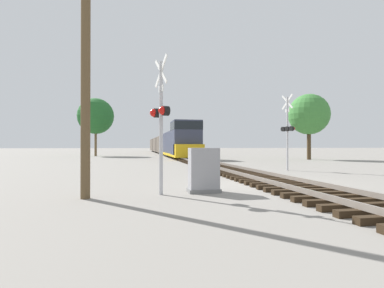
% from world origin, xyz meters
% --- Properties ---
extents(ground_plane, '(400.00, 400.00, 0.00)m').
position_xyz_m(ground_plane, '(0.00, 0.00, 0.00)').
color(ground_plane, gray).
extents(rail_track_bed, '(2.60, 160.00, 0.31)m').
position_xyz_m(rail_track_bed, '(0.00, -0.00, 0.14)').
color(rail_track_bed, black).
rests_on(rail_track_bed, ground).
extents(freight_train, '(3.11, 57.88, 4.32)m').
position_xyz_m(freight_train, '(0.00, 46.33, 1.80)').
color(freight_train, '#33384C').
rests_on(freight_train, ground).
extents(crossing_signal_near, '(0.58, 1.00, 4.35)m').
position_xyz_m(crossing_signal_near, '(-4.73, -1.99, 2.47)').
color(crossing_signal_near, '#B7B7BC').
rests_on(crossing_signal_near, ground).
extents(crossing_signal_far, '(0.55, 1.01, 4.76)m').
position_xyz_m(crossing_signal_far, '(3.86, 5.88, 2.58)').
color(crossing_signal_far, '#B7B7BC').
rests_on(crossing_signal_far, ground).
extents(relay_cabinet, '(1.05, 0.67, 1.47)m').
position_xyz_m(relay_cabinet, '(-3.27, -1.74, 0.72)').
color(relay_cabinet, slate).
rests_on(relay_cabinet, ground).
extents(utility_pole, '(1.80, 0.27, 8.77)m').
position_xyz_m(utility_pole, '(-6.93, -2.28, 4.53)').
color(utility_pole, brown).
rests_on(utility_pole, ground).
extents(tree_far_right, '(4.53, 4.53, 7.34)m').
position_xyz_m(tree_far_right, '(13.55, 19.06, 5.05)').
color(tree_far_right, '#473521').
rests_on(tree_far_right, ground).
extents(tree_mid_background, '(5.36, 5.36, 8.69)m').
position_xyz_m(tree_mid_background, '(-11.42, 35.29, 5.99)').
color(tree_mid_background, brown).
rests_on(tree_mid_background, ground).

